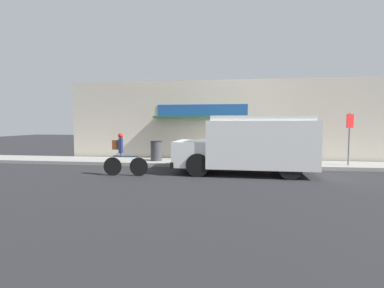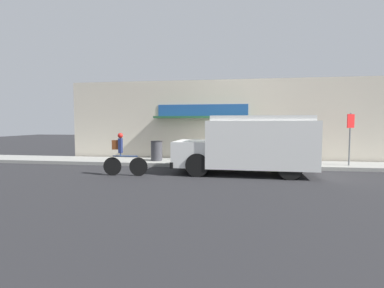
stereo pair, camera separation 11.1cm
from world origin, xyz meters
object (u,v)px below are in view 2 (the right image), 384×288
at_px(stop_sign_post, 350,130).
at_px(trash_bin, 157,151).
at_px(school_bus, 250,144).
at_px(cyclist, 122,156).

bearing_deg(stop_sign_post, trash_bin, 177.88).
bearing_deg(trash_bin, stop_sign_post, -2.12).
bearing_deg(school_bus, cyclist, -165.16).
bearing_deg(trash_bin, cyclist, -96.11).
xyz_separation_m(cyclist, trash_bin, (0.37, 3.49, -0.12)).
bearing_deg(trash_bin, school_bus, -27.05).
height_order(cyclist, trash_bin, cyclist).
xyz_separation_m(school_bus, trash_bin, (-4.52, 2.31, -0.55)).
relative_size(stop_sign_post, trash_bin, 2.35).
height_order(stop_sign_post, trash_bin, stop_sign_post).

